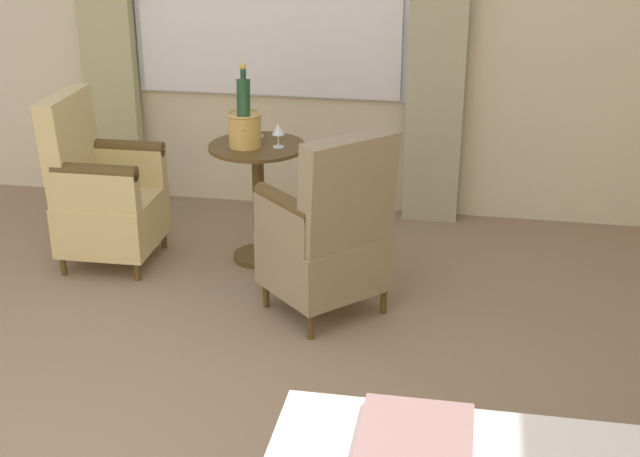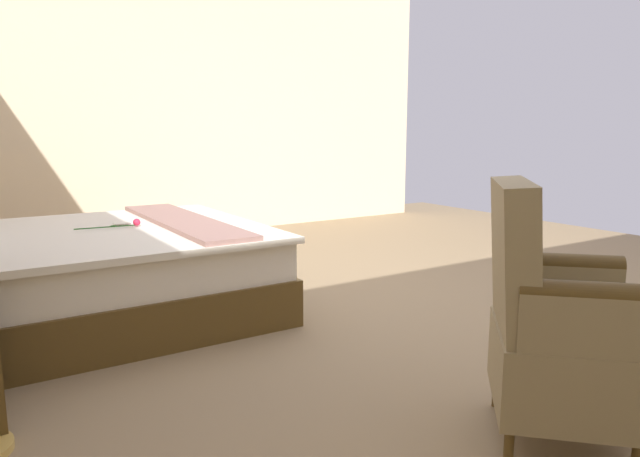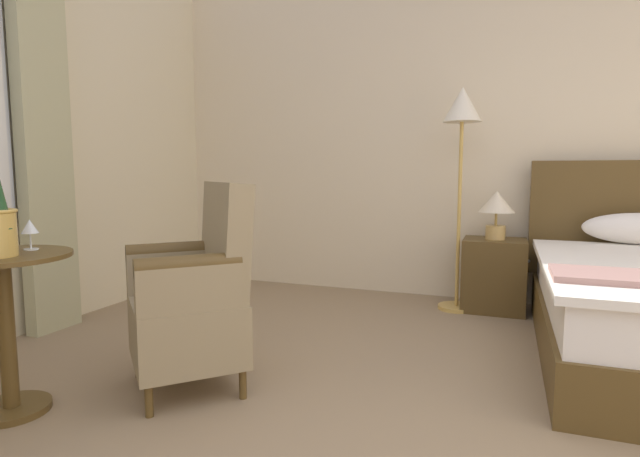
# 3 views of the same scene
# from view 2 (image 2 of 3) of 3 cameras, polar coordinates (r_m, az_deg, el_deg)

# --- Properties ---
(ground_plane) EXTENTS (8.10, 8.10, 0.00)m
(ground_plane) POSITION_cam_2_polar(r_m,az_deg,el_deg) (4.12, 6.87, -7.14)
(ground_plane) COLOR #917957
(wall_far_side) EXTENTS (0.12, 6.01, 3.05)m
(wall_far_side) POSITION_cam_2_polar(r_m,az_deg,el_deg) (6.88, -11.31, 12.35)
(wall_far_side) COLOR beige
(wall_far_side) RESTS_ON ground
(bed) EXTENTS (1.82, 2.04, 1.15)m
(bed) POSITION_cam_2_polar(r_m,az_deg,el_deg) (3.92, -21.97, -3.81)
(bed) COLOR #543E1B
(bed) RESTS_ON ground
(armchair_by_window) EXTENTS (0.75, 0.75, 1.01)m
(armchair_by_window) POSITION_cam_2_polar(r_m,az_deg,el_deg) (2.38, 22.21, -9.28)
(armchair_by_window) COLOR #543E1B
(armchair_by_window) RESTS_ON ground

